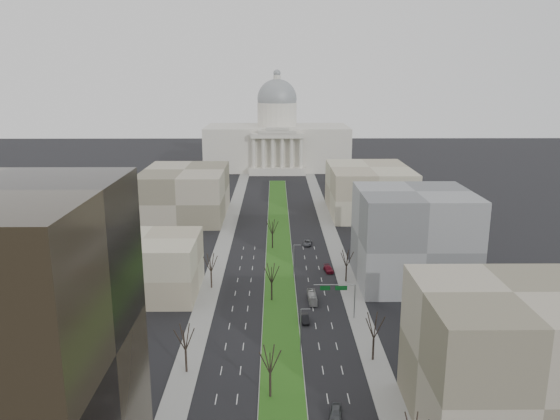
{
  "coord_description": "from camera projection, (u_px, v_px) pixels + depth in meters",
  "views": [
    {
      "loc": [
        -1.1,
        -40.63,
        52.27
      ],
      "look_at": [
        0.29,
        115.47,
        13.41
      ],
      "focal_mm": 35.0,
      "sensor_mm": 36.0,
      "label": 1
    }
  ],
  "objects": [
    {
      "name": "car_black",
      "position": [
        305.0,
        319.0,
        118.39
      ],
      "size": [
        1.76,
        4.64,
        1.51
      ],
      "primitive_type": "imported",
      "rotation": [
        0.0,
        0.0,
        0.04
      ],
      "color": "black",
      "rests_on": "ground"
    },
    {
      "name": "tree_median_a",
      "position": [
        270.0,
        359.0,
        89.17
      ],
      "size": [
        5.4,
        5.4,
        9.72
      ],
      "color": "black",
      "rests_on": "ground"
    },
    {
      "name": "building_beige_left",
      "position": [
        144.0,
        266.0,
        132.56
      ],
      "size": [
        26.0,
        22.0,
        14.0
      ],
      "primitive_type": "cube",
      "color": "tan",
      "rests_on": "ground"
    },
    {
      "name": "tree_median_c",
      "position": [
        272.0,
        227.0,
        166.79
      ],
      "size": [
        5.4,
        5.4,
        9.72
      ],
      "color": "black",
      "rests_on": "ground"
    },
    {
      "name": "box_van",
      "position": [
        312.0,
        297.0,
        129.01
      ],
      "size": [
        1.96,
        7.6,
        2.1
      ],
      "primitive_type": "imported",
      "rotation": [
        0.0,
        0.0,
        0.03
      ],
      "color": "#B9B9B9",
      "rests_on": "ground"
    },
    {
      "name": "tree_left_far",
      "position": [
        211.0,
        262.0,
        135.65
      ],
      "size": [
        5.28,
        5.28,
        9.5
      ],
      "color": "black",
      "rests_on": "ground"
    },
    {
      "name": "building_grey_right",
      "position": [
        413.0,
        237.0,
        138.73
      ],
      "size": [
        28.0,
        26.0,
        24.0
      ],
      "primitive_type": "cube",
      "color": "slate",
      "rests_on": "ground"
    },
    {
      "name": "ground",
      "position": [
        279.0,
        249.0,
        168.5
      ],
      "size": [
        600.0,
        600.0,
        0.0
      ],
      "primitive_type": "plane",
      "color": "black",
      "rests_on": "ground"
    },
    {
      "name": "streetlamp_median_b",
      "position": [
        301.0,
        330.0,
        104.3
      ],
      "size": [
        1.9,
        0.2,
        9.16
      ],
      "color": "gray",
      "rests_on": "ground"
    },
    {
      "name": "car_red",
      "position": [
        329.0,
        269.0,
        148.62
      ],
      "size": [
        2.7,
        5.26,
        1.46
      ],
      "primitive_type": "imported",
      "rotation": [
        0.0,
        0.0,
        0.13
      ],
      "color": "maroon",
      "rests_on": "ground"
    },
    {
      "name": "sidewalk_right",
      "position": [
        346.0,
        277.0,
        144.38
      ],
      "size": [
        5.0,
        330.0,
        0.15
      ],
      "primitive_type": "cube",
      "color": "gray",
      "rests_on": "ground"
    },
    {
      "name": "tree_right_far",
      "position": [
        347.0,
        258.0,
        139.9
      ],
      "size": [
        5.04,
        5.04,
        9.07
      ],
      "color": "black",
      "rests_on": "ground"
    },
    {
      "name": "car_grey_near",
      "position": [
        336.0,
        412.0,
        85.48
      ],
      "size": [
        2.55,
        4.79,
        1.55
      ],
      "primitive_type": "imported",
      "rotation": [
        0.0,
        0.0,
        -0.16
      ],
      "color": "#414548",
      "rests_on": "ground"
    },
    {
      "name": "median",
      "position": [
        279.0,
        249.0,
        167.5
      ],
      "size": [
        8.0,
        222.03,
        0.2
      ],
      "color": "#999993",
      "rests_on": "ground"
    },
    {
      "name": "building_far_left",
      "position": [
        185.0,
        193.0,
        204.84
      ],
      "size": [
        30.0,
        40.0,
        18.0
      ],
      "primitive_type": "cube",
      "color": "gray",
      "rests_on": "ground"
    },
    {
      "name": "capitol",
      "position": [
        277.0,
        140.0,
        309.72
      ],
      "size": [
        80.0,
        46.0,
        55.0
      ],
      "color": "beige",
      "rests_on": "ground"
    },
    {
      "name": "mast_arm_signs",
      "position": [
        342.0,
        293.0,
        118.65
      ],
      "size": [
        9.12,
        0.24,
        8.09
      ],
      "color": "gray",
      "rests_on": "ground"
    },
    {
      "name": "car_grey_far",
      "position": [
        307.0,
        243.0,
        171.72
      ],
      "size": [
        3.16,
        5.56,
        1.46
      ],
      "primitive_type": "imported",
      "rotation": [
        0.0,
        0.0,
        -0.14
      ],
      "color": "#55565D",
      "rests_on": "ground"
    },
    {
      "name": "building_tan_right",
      "position": [
        506.0,
        361.0,
        80.74
      ],
      "size": [
        26.0,
        24.0,
        22.0
      ],
      "primitive_type": "cube",
      "color": "gray",
      "rests_on": "ground"
    },
    {
      "name": "streetlamp_median_c",
      "position": [
        294.0,
        261.0,
        143.11
      ],
      "size": [
        1.9,
        0.2,
        9.16
      ],
      "color": "gray",
      "rests_on": "ground"
    },
    {
      "name": "building_far_right",
      "position": [
        369.0,
        190.0,
        210.3
      ],
      "size": [
        30.0,
        40.0,
        18.0
      ],
      "primitive_type": "cube",
      "color": "tan",
      "rests_on": "ground"
    },
    {
      "name": "tree_left_mid",
      "position": [
        185.0,
        337.0,
        96.8
      ],
      "size": [
        5.4,
        5.4,
        9.72
      ],
      "color": "black",
      "rests_on": "ground"
    },
    {
      "name": "tree_median_b",
      "position": [
        272.0,
        273.0,
        127.98
      ],
      "size": [
        5.4,
        5.4,
        9.72
      ],
      "color": "black",
      "rests_on": "ground"
    },
    {
      "name": "tree_right_mid",
      "position": [
        374.0,
        325.0,
        100.94
      ],
      "size": [
        5.52,
        5.52,
        9.94
      ],
      "color": "black",
      "rests_on": "ground"
    },
    {
      "name": "sidewalk_left",
      "position": [
        213.0,
        278.0,
        144.07
      ],
      "size": [
        5.0,
        330.0,
        0.15
      ],
      "primitive_type": "cube",
      "color": "gray",
      "rests_on": "ground"
    }
  ]
}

